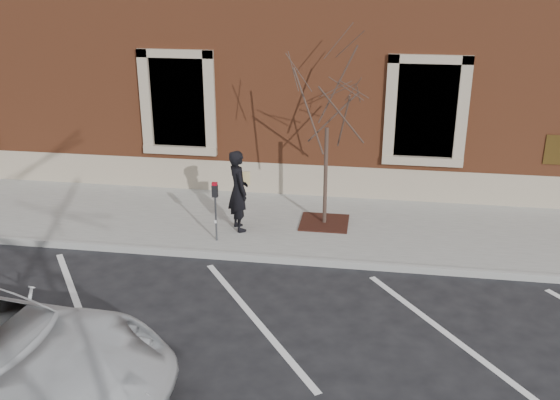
# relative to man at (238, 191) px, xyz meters

# --- Properties ---
(ground) EXTENTS (120.00, 120.00, 0.00)m
(ground) POSITION_rel_man_xyz_m (1.00, -1.16, -1.05)
(ground) COLOR #28282B
(ground) RESTS_ON ground
(sidewalk_near) EXTENTS (40.00, 3.50, 0.15)m
(sidewalk_near) POSITION_rel_man_xyz_m (1.00, 0.59, -0.97)
(sidewalk_near) COLOR #AEACA3
(sidewalk_near) RESTS_ON ground
(curb_near) EXTENTS (40.00, 0.12, 0.15)m
(curb_near) POSITION_rel_man_xyz_m (1.00, -1.21, -0.97)
(curb_near) COLOR #9E9E99
(curb_near) RESTS_ON ground
(parking_stripes) EXTENTS (28.00, 4.40, 0.01)m
(parking_stripes) POSITION_rel_man_xyz_m (1.00, -3.36, -1.04)
(parking_stripes) COLOR silver
(parking_stripes) RESTS_ON ground
(building_civic) EXTENTS (40.00, 8.62, 8.00)m
(building_civic) POSITION_rel_man_xyz_m (1.00, 6.59, 2.95)
(building_civic) COLOR brown
(building_civic) RESTS_ON ground
(man) EXTENTS (0.70, 0.78, 1.79)m
(man) POSITION_rel_man_xyz_m (0.00, 0.00, 0.00)
(man) COLOR black
(man) RESTS_ON sidewalk_near
(parking_meter) EXTENTS (0.12, 0.09, 1.29)m
(parking_meter) POSITION_rel_man_xyz_m (-0.34, -0.66, 0.00)
(parking_meter) COLOR #595B60
(parking_meter) RESTS_ON sidewalk_near
(tree_grate) EXTENTS (1.07, 1.07, 0.03)m
(tree_grate) POSITION_rel_man_xyz_m (1.83, 0.61, -0.88)
(tree_grate) COLOR #3C1A13
(tree_grate) RESTS_ON sidewalk_near
(sapling) EXTENTS (2.41, 2.41, 4.01)m
(sapling) POSITION_rel_man_xyz_m (1.83, 0.61, 1.91)
(sapling) COLOR #402F27
(sapling) RESTS_ON sidewalk_near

